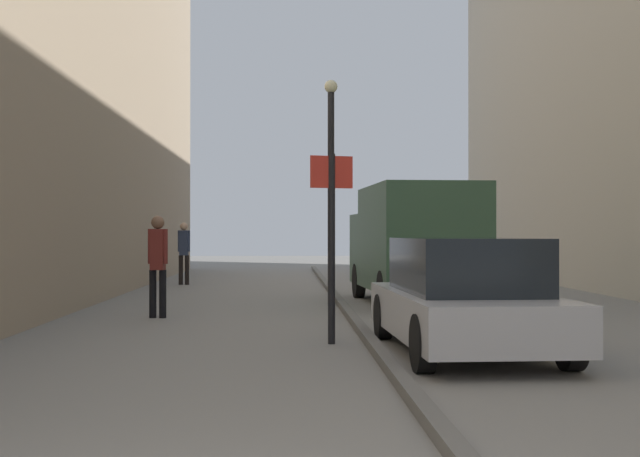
{
  "coord_description": "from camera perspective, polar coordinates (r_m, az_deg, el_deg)",
  "views": [
    {
      "loc": [
        0.44,
        -2.8,
        1.52
      ],
      "look_at": [
        0.94,
        9.45,
        1.58
      ],
      "focal_mm": 46.29,
      "sensor_mm": 36.0,
      "label": 1
    }
  ],
  "objects": [
    {
      "name": "pedestrian_main_foreground",
      "position": [
        14.98,
        -11.15,
        -2.08
      ],
      "size": [
        0.36,
        0.24,
        1.82
      ],
      "rotation": [
        0.0,
        0.0,
        -0.16
      ],
      "color": "black",
      "rests_on": "ground_plane"
    },
    {
      "name": "ground_plane",
      "position": [
        14.88,
        -4.06,
        -6.16
      ],
      "size": [
        80.0,
        80.0,
        0.0
      ],
      "primitive_type": "plane",
      "color": "gray"
    },
    {
      "name": "kerb_strip",
      "position": [
        14.91,
        2.05,
        -5.91
      ],
      "size": [
        0.16,
        40.0,
        0.12
      ],
      "primitive_type": "cube",
      "color": "#615F5B",
      "rests_on": "ground_plane"
    },
    {
      "name": "lamp_post",
      "position": [
        17.47,
        0.77,
        3.65
      ],
      "size": [
        0.28,
        0.28,
        4.76
      ],
      "color": "black",
      "rests_on": "ground_plane"
    },
    {
      "name": "pedestrian_mid_block",
      "position": [
        24.48,
        -9.39,
        -1.39
      ],
      "size": [
        0.36,
        0.24,
        1.83
      ],
      "rotation": [
        0.0,
        0.0,
        -0.08
      ],
      "color": "black",
      "rests_on": "ground_plane"
    },
    {
      "name": "parked_car",
      "position": [
        10.6,
        9.97,
        -4.66
      ],
      "size": [
        1.96,
        4.26,
        1.45
      ],
      "rotation": [
        0.0,
        0.0,
        0.03
      ],
      "color": "#B7B7BC",
      "rests_on": "ground_plane"
    },
    {
      "name": "street_sign_post",
      "position": [
        11.26,
        0.8,
        -0.16
      ],
      "size": [
        0.59,
        0.18,
        2.6
      ],
      "rotation": [
        0.0,
        0.0,
        3.39
      ],
      "color": "black",
      "rests_on": "ground_plane"
    },
    {
      "name": "delivery_van",
      "position": [
        17.65,
        6.53,
        -0.91
      ],
      "size": [
        2.34,
        5.19,
        2.49
      ],
      "rotation": [
        0.0,
        0.0,
        0.06
      ],
      "color": "#335138",
      "rests_on": "ground_plane"
    }
  ]
}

